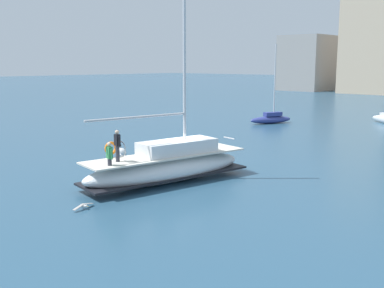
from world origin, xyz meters
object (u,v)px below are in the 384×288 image
moored_sloop_far (271,118)px  mooring_buoy (121,153)px  seagull (83,206)px  main_sailboat (168,165)px

moored_sloop_far → mooring_buoy: bearing=-84.4°
seagull → mooring_buoy: mooring_buoy is taller
moored_sloop_far → seagull: (10.08, -30.18, -0.40)m
main_sailboat → seagull: main_sailboat is taller
main_sailboat → seagull: size_ratio=10.09×
moored_sloop_far → seagull: bearing=-71.5°
main_sailboat → mooring_buoy: 7.75m
main_sailboat → moored_sloop_far: bearing=111.1°
main_sailboat → seagull: bearing=-83.3°
seagull → mooring_buoy: bearing=133.2°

